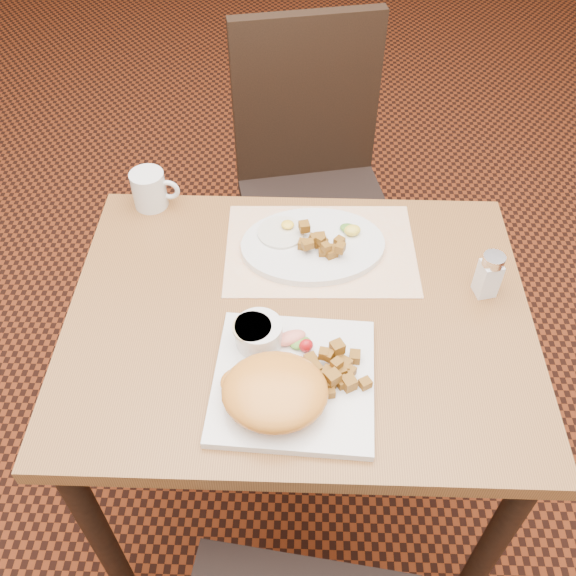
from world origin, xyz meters
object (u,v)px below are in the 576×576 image
Objects in this scene: table at (298,347)px; chair_far at (312,175)px; coffee_mug at (150,189)px; salt_shaker at (489,274)px; plate_square at (294,381)px; plate_oval at (313,245)px.

chair_far reaches higher than table.
table is 8.28× the size of coffee_mug.
salt_shaker is 0.92× the size of coffee_mug.
salt_shaker reaches higher than plate_square.
salt_shaker is at bearing -19.38° from coffee_mug.
table is 2.96× the size of plate_oval.
chair_far is at bearing 89.81° from plate_oval.
plate_square is (-0.03, -0.88, 0.22)m from chair_far.
salt_shaker is (0.37, 0.23, 0.04)m from plate_square.
chair_far is 0.78m from salt_shaker.
coffee_mug is (-0.71, 0.25, -0.01)m from salt_shaker.
plate_square is 0.92× the size of plate_oval.
plate_square is at bearing -55.14° from coffee_mug.
salt_shaker is (0.37, 0.07, 0.16)m from table.
table is at bearing -42.87° from coffee_mug.
plate_square is at bearing -95.32° from plate_oval.
coffee_mug is at bearing 159.56° from plate_oval.
coffee_mug reaches higher than plate_square.
chair_far is 3.46× the size of plate_square.
plate_oval is at bearing -20.44° from coffee_mug.
coffee_mug is at bearing 137.13° from table.
chair_far is at bearing 117.75° from salt_shaker.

